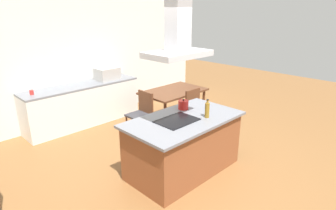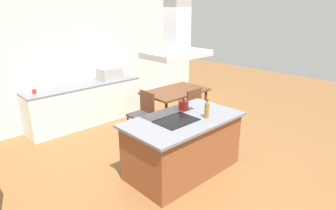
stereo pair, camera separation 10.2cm
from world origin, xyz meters
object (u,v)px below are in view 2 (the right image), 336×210
object	(u,v)px
countertop_microwave	(110,73)
chair_facing_island	(198,108)
chair_at_left_end	(143,110)
olive_oil_bottle	(207,110)
cooktop	(176,121)
range_hood	(177,38)
dining_table	(175,94)
coffee_mug_red	(34,91)
tea_kettle	(184,105)

from	to	relation	value
countertop_microwave	chair_facing_island	xyz separation A→B (m)	(0.81, -2.01, -0.53)
chair_at_left_end	olive_oil_bottle	bearing A→B (deg)	-95.12
cooktop	chair_at_left_end	bearing A→B (deg)	69.09
countertop_microwave	range_hood	xyz separation A→B (m)	(-0.69, -2.88, 1.06)
dining_table	range_hood	size ratio (longest dim) A/B	1.56
countertop_microwave	chair_at_left_end	size ratio (longest dim) A/B	0.56
cooktop	chair_at_left_end	size ratio (longest dim) A/B	0.67
coffee_mug_red	chair_at_left_end	world-z (taller)	coffee_mug_red
olive_oil_bottle	coffee_mug_red	size ratio (longest dim) A/B	3.22
dining_table	range_hood	distance (m)	2.58
olive_oil_bottle	coffee_mug_red	distance (m)	3.44
countertop_microwave	chair_at_left_end	xyz separation A→B (m)	(-0.10, -1.35, -0.53)
tea_kettle	chair_facing_island	size ratio (longest dim) A/B	0.25
tea_kettle	coffee_mug_red	bearing A→B (deg)	119.47
cooktop	countertop_microwave	xyz separation A→B (m)	(0.69, 2.88, 0.13)
coffee_mug_red	chair_facing_island	bearing A→B (deg)	-38.76
countertop_microwave	coffee_mug_red	bearing A→B (deg)	179.59
tea_kettle	countertop_microwave	bearing A→B (deg)	84.83
cooktop	coffee_mug_red	size ratio (longest dim) A/B	6.67
range_hood	olive_oil_bottle	bearing A→B (deg)	-27.65
cooktop	tea_kettle	xyz separation A→B (m)	(0.45, 0.28, 0.07)
dining_table	chair_at_left_end	xyz separation A→B (m)	(-0.92, -0.00, -0.16)
range_hood	tea_kettle	bearing A→B (deg)	32.18
coffee_mug_red	tea_kettle	bearing A→B (deg)	-60.53
dining_table	tea_kettle	bearing A→B (deg)	-130.05
tea_kettle	chair_at_left_end	xyz separation A→B (m)	(0.13, 1.25, -0.47)
dining_table	range_hood	bearing A→B (deg)	-134.40
olive_oil_bottle	dining_table	xyz separation A→B (m)	(1.07, 1.76, -0.36)
chair_facing_island	range_hood	xyz separation A→B (m)	(-1.50, -0.87, 1.59)
tea_kettle	olive_oil_bottle	size ratio (longest dim) A/B	0.76
tea_kettle	coffee_mug_red	distance (m)	3.00
olive_oil_bottle	range_hood	size ratio (longest dim) A/B	0.32
countertop_microwave	chair_at_left_end	bearing A→B (deg)	-94.30
countertop_microwave	olive_oil_bottle	bearing A→B (deg)	-94.76
olive_oil_bottle	cooktop	bearing A→B (deg)	152.35
coffee_mug_red	chair_at_left_end	bearing A→B (deg)	-40.23
olive_oil_bottle	coffee_mug_red	world-z (taller)	olive_oil_bottle
coffee_mug_red	chair_facing_island	size ratio (longest dim) A/B	0.10
cooktop	dining_table	xyz separation A→B (m)	(1.50, 1.53, -0.24)
range_hood	coffee_mug_red	bearing A→B (deg)	109.46
countertop_microwave	dining_table	size ratio (longest dim) A/B	0.36
coffee_mug_red	chair_at_left_end	xyz separation A→B (m)	(1.61, -1.36, -0.44)
tea_kettle	olive_oil_bottle	bearing A→B (deg)	-92.67
coffee_mug_red	dining_table	bearing A→B (deg)	-28.33
cooktop	coffee_mug_red	bearing A→B (deg)	109.46
chair_facing_island	chair_at_left_end	bearing A→B (deg)	143.99
olive_oil_bottle	chair_facing_island	xyz separation A→B (m)	(1.07, 1.09, -0.51)
chair_at_left_end	chair_facing_island	bearing A→B (deg)	-36.01
dining_table	olive_oil_bottle	bearing A→B (deg)	-121.41
countertop_microwave	dining_table	world-z (taller)	countertop_microwave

